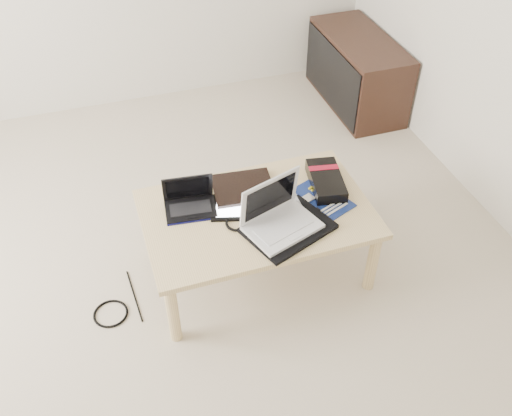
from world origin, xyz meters
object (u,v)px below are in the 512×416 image
object	(u,v)px
netbook	(190,202)
white_laptop	(278,217)
media_cabinet	(356,71)
gpu_box	(326,181)
coffee_table	(257,219)

from	to	relation	value
netbook	white_laptop	world-z (taller)	white_laptop
white_laptop	media_cabinet	bearing A→B (deg)	52.57
media_cabinet	gpu_box	size ratio (longest dim) A/B	2.74
coffee_table	gpu_box	world-z (taller)	gpu_box
netbook	gpu_box	size ratio (longest dim) A/B	0.79
media_cabinet	coffee_table	bearing A→B (deg)	-131.51
coffee_table	media_cabinet	bearing A→B (deg)	48.49
gpu_box	coffee_table	bearing A→B (deg)	-168.99
coffee_table	white_laptop	bearing A→B (deg)	-66.65
white_laptop	gpu_box	size ratio (longest dim) A/B	1.16
coffee_table	media_cabinet	world-z (taller)	media_cabinet
media_cabinet	gpu_box	world-z (taller)	media_cabinet
coffee_table	gpu_box	distance (m)	0.41
media_cabinet	white_laptop	bearing A→B (deg)	-127.43
white_laptop	gpu_box	bearing A→B (deg)	32.44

